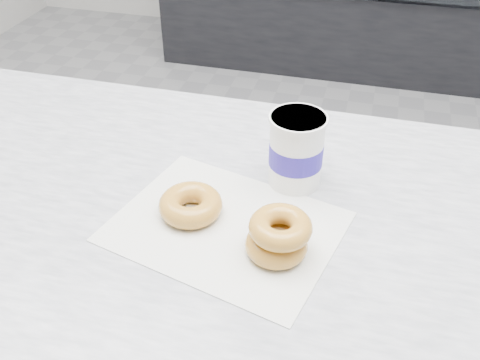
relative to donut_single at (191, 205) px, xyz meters
name	(u,v)px	position (x,y,z in m)	size (l,w,h in m)	color
ground	(304,307)	(0.15, 0.61, -0.92)	(5.00, 5.00, 0.00)	gray
wax_paper	(226,227)	(0.06, -0.02, -0.02)	(0.34, 0.26, 0.00)	silver
donut_single	(191,205)	(0.00, 0.00, 0.00)	(0.10, 0.10, 0.04)	gold
donut_stack	(278,236)	(0.15, -0.05, 0.01)	(0.10, 0.10, 0.06)	gold
coffee_cup	(296,150)	(0.14, 0.13, 0.05)	(0.10, 0.10, 0.13)	white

